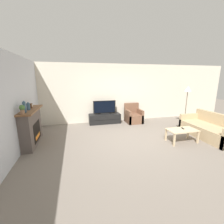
{
  "coord_description": "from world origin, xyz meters",
  "views": [
    {
      "loc": [
        -1.89,
        -4.43,
        2.06
      ],
      "look_at": [
        -0.61,
        0.71,
        0.85
      ],
      "focal_mm": 24.0,
      "sensor_mm": 36.0,
      "label": 1
    }
  ],
  "objects_px": {
    "tv_stand": "(105,119)",
    "remote": "(183,128)",
    "fireplace": "(31,127)",
    "coffee_table": "(182,131)",
    "mantel_clock": "(31,106)",
    "mantel_vase_centre_left": "(28,106)",
    "tv": "(105,108)",
    "floor_lamp": "(188,92)",
    "mantel_vase_left": "(24,107)",
    "armchair": "(133,116)",
    "potted_plant": "(22,109)",
    "couch": "(210,129)"
  },
  "relations": [
    {
      "from": "mantel_vase_left",
      "to": "couch",
      "type": "bearing_deg",
      "value": -4.1
    },
    {
      "from": "tv_stand",
      "to": "remote",
      "type": "xyz_separation_m",
      "value": [
        2.11,
        -2.59,
        0.22
      ]
    },
    {
      "from": "mantel_vase_left",
      "to": "tv",
      "type": "distance_m",
      "value": 3.42
    },
    {
      "from": "coffee_table",
      "to": "floor_lamp",
      "type": "bearing_deg",
      "value": 48.24
    },
    {
      "from": "fireplace",
      "to": "remote",
      "type": "bearing_deg",
      "value": -11.25
    },
    {
      "from": "fireplace",
      "to": "mantel_vase_left",
      "type": "relative_size",
      "value": 4.76
    },
    {
      "from": "potted_plant",
      "to": "coffee_table",
      "type": "height_order",
      "value": "potted_plant"
    },
    {
      "from": "mantel_vase_left",
      "to": "tv_stand",
      "type": "height_order",
      "value": "mantel_vase_left"
    },
    {
      "from": "tv",
      "to": "tv_stand",
      "type": "bearing_deg",
      "value": 90.0
    },
    {
      "from": "fireplace",
      "to": "potted_plant",
      "type": "relative_size",
      "value": 6.3
    },
    {
      "from": "couch",
      "to": "floor_lamp",
      "type": "height_order",
      "value": "floor_lamp"
    },
    {
      "from": "tv",
      "to": "floor_lamp",
      "type": "bearing_deg",
      "value": -20.99
    },
    {
      "from": "tv",
      "to": "couch",
      "type": "distance_m",
      "value": 4.17
    },
    {
      "from": "tv",
      "to": "coffee_table",
      "type": "height_order",
      "value": "tv"
    },
    {
      "from": "mantel_clock",
      "to": "couch",
      "type": "relative_size",
      "value": 0.08
    },
    {
      "from": "mantel_vase_centre_left",
      "to": "mantel_clock",
      "type": "xyz_separation_m",
      "value": [
        0.0,
        0.27,
        -0.03
      ]
    },
    {
      "from": "fireplace",
      "to": "coffee_table",
      "type": "bearing_deg",
      "value": -12.21
    },
    {
      "from": "tv_stand",
      "to": "coffee_table",
      "type": "relative_size",
      "value": 1.51
    },
    {
      "from": "mantel_vase_left",
      "to": "coffee_table",
      "type": "height_order",
      "value": "mantel_vase_left"
    },
    {
      "from": "mantel_vase_centre_left",
      "to": "potted_plant",
      "type": "distance_m",
      "value": 0.54
    },
    {
      "from": "fireplace",
      "to": "mantel_clock",
      "type": "bearing_deg",
      "value": 83.53
    },
    {
      "from": "fireplace",
      "to": "floor_lamp",
      "type": "bearing_deg",
      "value": 3.63
    },
    {
      "from": "fireplace",
      "to": "tv_stand",
      "type": "distance_m",
      "value": 3.14
    },
    {
      "from": "armchair",
      "to": "coffee_table",
      "type": "xyz_separation_m",
      "value": [
        0.69,
        -2.49,
        0.08
      ]
    },
    {
      "from": "floor_lamp",
      "to": "mantel_vase_left",
      "type": "bearing_deg",
      "value": -171.92
    },
    {
      "from": "mantel_vase_left",
      "to": "potted_plant",
      "type": "distance_m",
      "value": 0.19
    },
    {
      "from": "armchair",
      "to": "coffee_table",
      "type": "distance_m",
      "value": 2.59
    },
    {
      "from": "armchair",
      "to": "coffee_table",
      "type": "bearing_deg",
      "value": -74.45
    },
    {
      "from": "tv",
      "to": "remote",
      "type": "distance_m",
      "value": 3.35
    },
    {
      "from": "couch",
      "to": "floor_lamp",
      "type": "xyz_separation_m",
      "value": [
        -0.01,
        1.27,
        1.21
      ]
    },
    {
      "from": "tv_stand",
      "to": "remote",
      "type": "relative_size",
      "value": 9.23
    },
    {
      "from": "mantel_clock",
      "to": "tv_stand",
      "type": "bearing_deg",
      "value": 29.36
    },
    {
      "from": "fireplace",
      "to": "mantel_vase_left",
      "type": "bearing_deg",
      "value": -87.93
    },
    {
      "from": "floor_lamp",
      "to": "remote",
      "type": "bearing_deg",
      "value": -131.5
    },
    {
      "from": "mantel_vase_left",
      "to": "remote",
      "type": "height_order",
      "value": "mantel_vase_left"
    },
    {
      "from": "mantel_vase_left",
      "to": "mantel_vase_centre_left",
      "type": "xyz_separation_m",
      "value": [
        0.0,
        0.35,
        -0.05
      ]
    },
    {
      "from": "mantel_clock",
      "to": "remote",
      "type": "xyz_separation_m",
      "value": [
        4.75,
        -1.1,
        -0.77
      ]
    },
    {
      "from": "mantel_clock",
      "to": "coffee_table",
      "type": "xyz_separation_m",
      "value": [
        4.68,
        -1.17,
        -0.84
      ]
    },
    {
      "from": "fireplace",
      "to": "remote",
      "type": "height_order",
      "value": "fireplace"
    },
    {
      "from": "couch",
      "to": "tv",
      "type": "bearing_deg",
      "value": 142.49
    },
    {
      "from": "potted_plant",
      "to": "coffee_table",
      "type": "relative_size",
      "value": 0.26
    },
    {
      "from": "mantel_vase_centre_left",
      "to": "tv",
      "type": "relative_size",
      "value": 0.23
    },
    {
      "from": "armchair",
      "to": "potted_plant",
      "type": "bearing_deg",
      "value": -151.86
    },
    {
      "from": "mantel_vase_left",
      "to": "floor_lamp",
      "type": "relative_size",
      "value": 0.19
    },
    {
      "from": "tv",
      "to": "remote",
      "type": "height_order",
      "value": "tv"
    },
    {
      "from": "tv",
      "to": "armchair",
      "type": "distance_m",
      "value": 1.43
    },
    {
      "from": "remote",
      "to": "mantel_vase_centre_left",
      "type": "bearing_deg",
      "value": -176.88
    },
    {
      "from": "mantel_vase_centre_left",
      "to": "couch",
      "type": "relative_size",
      "value": 0.12
    },
    {
      "from": "potted_plant",
      "to": "remote",
      "type": "height_order",
      "value": "potted_plant"
    },
    {
      "from": "mantel_clock",
      "to": "armchair",
      "type": "xyz_separation_m",
      "value": [
        3.99,
        1.32,
        -0.92
      ]
    }
  ]
}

